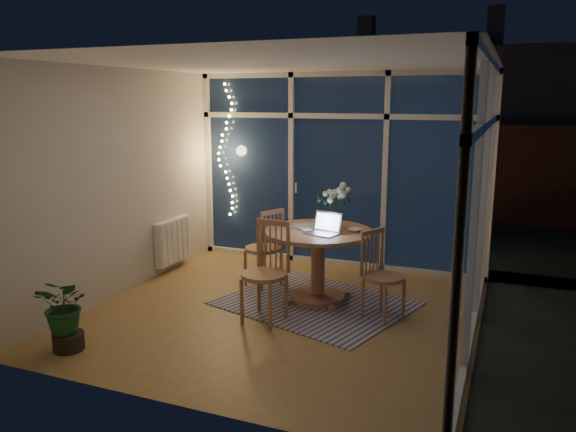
# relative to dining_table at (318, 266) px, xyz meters

# --- Properties ---
(floor) EXTENTS (4.00, 4.00, 0.00)m
(floor) POSITION_rel_dining_table_xyz_m (-0.24, -0.50, -0.41)
(floor) COLOR olive
(floor) RESTS_ON ground
(ceiling) EXTENTS (4.00, 4.00, 0.00)m
(ceiling) POSITION_rel_dining_table_xyz_m (-0.24, -0.50, 2.19)
(ceiling) COLOR white
(ceiling) RESTS_ON wall_back
(wall_back) EXTENTS (4.00, 0.04, 2.60)m
(wall_back) POSITION_rel_dining_table_xyz_m (-0.24, 1.50, 0.89)
(wall_back) COLOR beige
(wall_back) RESTS_ON floor
(wall_front) EXTENTS (4.00, 0.04, 2.60)m
(wall_front) POSITION_rel_dining_table_xyz_m (-0.24, -2.50, 0.89)
(wall_front) COLOR beige
(wall_front) RESTS_ON floor
(wall_left) EXTENTS (0.04, 4.00, 2.60)m
(wall_left) POSITION_rel_dining_table_xyz_m (-2.24, -0.50, 0.89)
(wall_left) COLOR beige
(wall_left) RESTS_ON floor
(wall_right) EXTENTS (0.04, 4.00, 2.60)m
(wall_right) POSITION_rel_dining_table_xyz_m (1.76, -0.50, 0.89)
(wall_right) COLOR beige
(wall_right) RESTS_ON floor
(window_wall_back) EXTENTS (4.00, 0.10, 2.60)m
(window_wall_back) POSITION_rel_dining_table_xyz_m (-0.24, 1.46, 0.89)
(window_wall_back) COLOR silver
(window_wall_back) RESTS_ON floor
(window_wall_right) EXTENTS (0.10, 4.00, 2.60)m
(window_wall_right) POSITION_rel_dining_table_xyz_m (1.72, -0.50, 0.89)
(window_wall_right) COLOR silver
(window_wall_right) RESTS_ON floor
(radiator) EXTENTS (0.10, 0.70, 0.58)m
(radiator) POSITION_rel_dining_table_xyz_m (-2.18, 0.40, -0.01)
(radiator) COLOR white
(radiator) RESTS_ON wall_left
(fairy_lights) EXTENTS (0.24, 0.10, 1.85)m
(fairy_lights) POSITION_rel_dining_table_xyz_m (-1.89, 1.38, 1.11)
(fairy_lights) COLOR #F1BE60
(fairy_lights) RESTS_ON window_wall_back
(garden_patio) EXTENTS (12.00, 6.00, 0.10)m
(garden_patio) POSITION_rel_dining_table_xyz_m (0.26, 4.50, -0.47)
(garden_patio) COLOR black
(garden_patio) RESTS_ON ground
(garden_fence) EXTENTS (11.00, 0.08, 1.80)m
(garden_fence) POSITION_rel_dining_table_xyz_m (-0.24, 5.00, 0.49)
(garden_fence) COLOR #371B14
(garden_fence) RESTS_ON ground
(neighbour_roof) EXTENTS (7.00, 3.00, 2.20)m
(neighbour_roof) POSITION_rel_dining_table_xyz_m (0.06, 8.00, 1.79)
(neighbour_roof) COLOR #34363E
(neighbour_roof) RESTS_ON ground
(garden_shrubs) EXTENTS (0.90, 0.90, 0.90)m
(garden_shrubs) POSITION_rel_dining_table_xyz_m (-1.04, 2.90, 0.04)
(garden_shrubs) COLOR black
(garden_shrubs) RESTS_ON ground
(rug) EXTENTS (2.32, 2.06, 0.01)m
(rug) POSITION_rel_dining_table_xyz_m (0.00, -0.10, -0.41)
(rug) COLOR #BCB098
(rug) RESTS_ON floor
(dining_table) EXTENTS (1.51, 1.51, 0.82)m
(dining_table) POSITION_rel_dining_table_xyz_m (0.00, 0.00, 0.00)
(dining_table) COLOR #A5694A
(dining_table) RESTS_ON floor
(chair_left) EXTENTS (0.61, 0.61, 0.99)m
(chair_left) POSITION_rel_dining_table_xyz_m (-0.79, 0.26, 0.08)
(chair_left) COLOR #A5694A
(chair_left) RESTS_ON floor
(chair_right) EXTENTS (0.59, 0.59, 0.94)m
(chair_right) POSITION_rel_dining_table_xyz_m (0.80, -0.24, 0.06)
(chair_right) COLOR #A5694A
(chair_right) RESTS_ON floor
(chair_front) EXTENTS (0.54, 0.54, 1.05)m
(chair_front) POSITION_rel_dining_table_xyz_m (-0.31, -0.78, 0.11)
(chair_front) COLOR #A5694A
(chair_front) RESTS_ON floor
(laptop) EXTENTS (0.40, 0.36, 0.25)m
(laptop) POSITION_rel_dining_table_xyz_m (0.09, -0.16, 0.54)
(laptop) COLOR silver
(laptop) RESTS_ON dining_table
(flower_vase) EXTENTS (0.25, 0.25, 0.21)m
(flower_vase) POSITION_rel_dining_table_xyz_m (0.12, 0.21, 0.52)
(flower_vase) COLOR silver
(flower_vase) RESTS_ON dining_table
(bowl) EXTENTS (0.19, 0.19, 0.04)m
(bowl) POSITION_rel_dining_table_xyz_m (0.39, 0.08, 0.43)
(bowl) COLOR white
(bowl) RESTS_ON dining_table
(newspapers) EXTENTS (0.49, 0.47, 0.01)m
(newspapers) POSITION_rel_dining_table_xyz_m (-0.13, 0.08, 0.42)
(newspapers) COLOR beige
(newspapers) RESTS_ON dining_table
(phone) EXTENTS (0.13, 0.10, 0.01)m
(phone) POSITION_rel_dining_table_xyz_m (0.04, -0.15, 0.42)
(phone) COLOR black
(phone) RESTS_ON dining_table
(potted_plant) EXTENTS (0.58, 0.51, 0.76)m
(potted_plant) POSITION_rel_dining_table_xyz_m (-1.70, -2.05, -0.03)
(potted_plant) COLOR #18451E
(potted_plant) RESTS_ON floor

